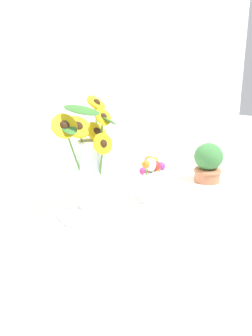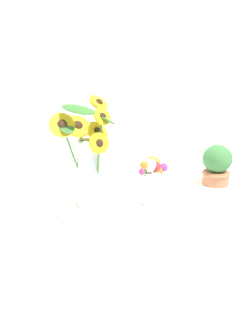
{
  "view_description": "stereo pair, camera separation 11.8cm",
  "coord_description": "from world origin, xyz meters",
  "px_view_note": "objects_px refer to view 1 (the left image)",
  "views": [
    {
      "loc": [
        -0.77,
        -0.73,
        0.48
      ],
      "look_at": [
        0.03,
        0.09,
        0.15
      ],
      "focal_mm": 35.0,
      "sensor_mm": 36.0,
      "label": 1
    },
    {
      "loc": [
        -0.68,
        -0.8,
        0.48
      ],
      "look_at": [
        0.03,
        0.09,
        0.15
      ],
      "focal_mm": 35.0,
      "sensor_mm": 36.0,
      "label": 2
    }
  ],
  "objects_px": {
    "mason_jar_sunflowers": "(90,160)",
    "vase_small_center": "(152,182)",
    "serving_tray": "(126,204)",
    "vase_bulb_right": "(155,175)",
    "potted_plant": "(208,162)"
  },
  "relations": [
    {
      "from": "vase_bulb_right",
      "to": "potted_plant",
      "type": "distance_m",
      "value": 0.34
    },
    {
      "from": "vase_small_center",
      "to": "vase_bulb_right",
      "type": "xyz_separation_m",
      "value": [
        0.09,
        0.06,
        -0.01
      ]
    },
    {
      "from": "mason_jar_sunflowers",
      "to": "vase_bulb_right",
      "type": "distance_m",
      "value": 0.29
    },
    {
      "from": "serving_tray",
      "to": "vase_bulb_right",
      "type": "bearing_deg",
      "value": -8.02
    },
    {
      "from": "serving_tray",
      "to": "vase_bulb_right",
      "type": "relative_size",
      "value": 3.25
    },
    {
      "from": "potted_plant",
      "to": "vase_bulb_right",
      "type": "bearing_deg",
      "value": 175.52
    },
    {
      "from": "vase_bulb_right",
      "to": "potted_plant",
      "type": "bearing_deg",
      "value": -4.48
    },
    {
      "from": "serving_tray",
      "to": "vase_bulb_right",
      "type": "distance_m",
      "value": 0.16
    },
    {
      "from": "vase_small_center",
      "to": "potted_plant",
      "type": "distance_m",
      "value": 0.43
    },
    {
      "from": "serving_tray",
      "to": "vase_small_center",
      "type": "distance_m",
      "value": 0.13
    },
    {
      "from": "mason_jar_sunflowers",
      "to": "potted_plant",
      "type": "xyz_separation_m",
      "value": [
        0.6,
        -0.09,
        -0.1
      ]
    },
    {
      "from": "mason_jar_sunflowers",
      "to": "vase_small_center",
      "type": "distance_m",
      "value": 0.23
    },
    {
      "from": "vase_small_center",
      "to": "serving_tray",
      "type": "bearing_deg",
      "value": 121.73
    },
    {
      "from": "serving_tray",
      "to": "potted_plant",
      "type": "bearing_deg",
      "value": -5.5
    },
    {
      "from": "serving_tray",
      "to": "potted_plant",
      "type": "relative_size",
      "value": 2.82
    }
  ]
}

